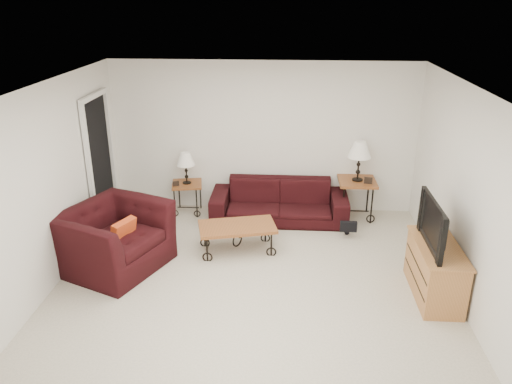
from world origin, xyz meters
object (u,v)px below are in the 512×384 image
backpack (348,220)px  sofa (279,201)px  tv_stand (435,271)px  television (440,224)px  lamp_right (359,161)px  armchair (114,238)px  side_table_left (188,198)px  lamp_left (186,168)px  coffee_table (237,238)px  side_table_right (356,199)px

backpack → sofa: bearing=152.3°
tv_stand → television: size_ratio=1.12×
sofa → backpack: bearing=-25.1°
lamp_right → armchair: bearing=-151.5°
side_table_left → tv_stand: size_ratio=0.47×
armchair → tv_stand: (4.11, -0.41, -0.09)m
television → backpack: size_ratio=2.01×
lamp_left → lamp_right: 2.80m
coffee_table → television: (2.49, -0.96, 0.75)m
side_table_right → armchair: 3.89m
lamp_right → tv_stand: lamp_right is taller
side_table_left → tv_stand: (3.48, -2.26, 0.07)m
lamp_left → television: television is taller
lamp_left → tv_stand: size_ratio=0.47×
lamp_right → backpack: (-0.19, -0.68, -0.73)m
backpack → lamp_right: bearing=71.4°
side_table_right → backpack: bearing=-106.0°
sofa → tv_stand: tv_stand is taller
side_table_right → television: 2.44m
tv_stand → coffee_table: bearing=159.1°
sofa → side_table_left: (-1.54, 0.18, -0.06)m
lamp_right → armchair: size_ratio=0.50×
backpack → tv_stand: bearing=-63.5°
sofa → backpack: 1.17m
lamp_right → armchair: 3.93m
backpack → lamp_left: bearing=162.8°
lamp_right → coffee_table: (-1.82, -1.30, -0.78)m
lamp_right → television: 2.36m
coffee_table → backpack: bearing=21.0°
side_table_right → lamp_left: size_ratio=1.23×
sofa → television: (1.92, -2.08, 0.64)m
side_table_left → television: size_ratio=0.53×
tv_stand → backpack: size_ratio=2.24×
side_table_left → armchair: bearing=-108.5°
side_table_left → armchair: size_ratio=0.40×
armchair → backpack: size_ratio=2.63×
television → side_table_left: bearing=-123.2°
tv_stand → backpack: 1.82m
armchair → coffee_table: bearing=-47.3°
sofa → television: size_ratio=2.20×
sofa → side_table_right: size_ratio=3.37×
side_table_right → armchair: armchair is taller
side_table_right → sofa: bearing=-171.8°
side_table_left → side_table_right: 2.80m
side_table_right → television: bearing=-73.5°
sofa → lamp_left: bearing=173.3°
sofa → side_table_right: bearing=8.2°
armchair → backpack: 3.44m
lamp_right → tv_stand: 2.45m
sofa → tv_stand: 2.85m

